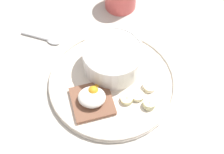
% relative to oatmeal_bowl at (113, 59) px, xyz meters
% --- Properties ---
extents(ground_plane, '(1.20, 1.20, 0.02)m').
position_rel_oatmeal_bowl_xyz_m(ground_plane, '(-0.00, -0.04, -0.05)').
color(ground_plane, beige).
rests_on(ground_plane, ground).
extents(plate, '(0.31, 0.31, 0.02)m').
position_rel_oatmeal_bowl_xyz_m(plate, '(-0.00, -0.04, -0.03)').
color(plate, silver).
rests_on(plate, ground_plane).
extents(oatmeal_bowl, '(0.14, 0.14, 0.07)m').
position_rel_oatmeal_bowl_xyz_m(oatmeal_bowl, '(0.00, 0.00, 0.00)').
color(oatmeal_bowl, white).
rests_on(oatmeal_bowl, plate).
extents(toast_slice, '(0.12, 0.12, 0.01)m').
position_rel_oatmeal_bowl_xyz_m(toast_slice, '(-0.05, -0.10, -0.03)').
color(toast_slice, brown).
rests_on(toast_slice, plate).
extents(poached_egg, '(0.06, 0.09, 0.03)m').
position_rel_oatmeal_bowl_xyz_m(poached_egg, '(-0.04, -0.10, -0.01)').
color(poached_egg, white).
rests_on(poached_egg, toast_slice).
extents(banana_slice_front, '(0.04, 0.04, 0.01)m').
position_rel_oatmeal_bowl_xyz_m(banana_slice_front, '(0.06, -0.08, -0.03)').
color(banana_slice_front, '#F3E8B4').
rests_on(banana_slice_front, plate).
extents(banana_slice_left, '(0.04, 0.04, 0.02)m').
position_rel_oatmeal_bowl_xyz_m(banana_slice_left, '(0.08, -0.11, -0.03)').
color(banana_slice_left, beige).
rests_on(banana_slice_left, plate).
extents(banana_slice_back, '(0.04, 0.04, 0.01)m').
position_rel_oatmeal_bowl_xyz_m(banana_slice_back, '(0.03, -0.09, -0.03)').
color(banana_slice_back, beige).
rests_on(banana_slice_back, plate).
extents(banana_slice_right, '(0.04, 0.04, 0.01)m').
position_rel_oatmeal_bowl_xyz_m(banana_slice_right, '(0.09, -0.06, -0.03)').
color(banana_slice_right, '#F7E9C6').
rests_on(banana_slice_right, plate).
extents(spoon, '(0.11, 0.05, 0.01)m').
position_rel_oatmeal_bowl_xyz_m(spoon, '(-0.18, 0.09, -0.04)').
color(spoon, silver).
rests_on(spoon, ground_plane).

